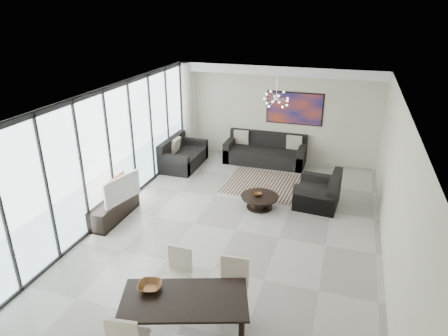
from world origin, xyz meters
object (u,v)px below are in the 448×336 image
at_px(sofa_main, 265,153).
at_px(television, 119,188).
at_px(coffee_table, 260,201).
at_px(tv_console, 114,209).
at_px(dining_table, 185,303).

height_order(sofa_main, television, television).
distance_m(coffee_table, sofa_main, 2.95).
bearing_deg(television, sofa_main, -15.13).
distance_m(tv_console, television, 0.56).
xyz_separation_m(sofa_main, television, (-2.36, -4.39, 0.48)).
height_order(coffee_table, tv_console, tv_console).
bearing_deg(dining_table, coffee_table, 88.57).
relative_size(tv_console, television, 1.45).
relative_size(coffee_table, sofa_main, 0.37).
xyz_separation_m(coffee_table, tv_console, (-3.02, -1.50, 0.06)).
relative_size(coffee_table, dining_table, 0.45).
bearing_deg(dining_table, tv_console, 136.50).
distance_m(sofa_main, dining_table, 7.19).
height_order(coffee_table, sofa_main, sofa_main).
relative_size(coffee_table, tv_console, 0.59).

